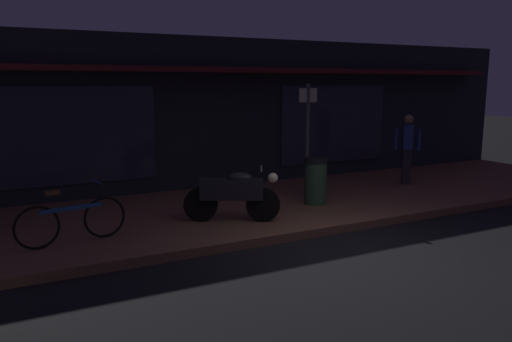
# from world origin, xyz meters

# --- Properties ---
(ground_plane) EXTENTS (60.00, 60.00, 0.00)m
(ground_plane) POSITION_xyz_m (0.00, 0.00, 0.00)
(ground_plane) COLOR black
(sidewalk_slab) EXTENTS (18.00, 4.00, 0.15)m
(sidewalk_slab) POSITION_xyz_m (0.00, 3.00, 0.07)
(sidewalk_slab) COLOR brown
(sidewalk_slab) RESTS_ON ground_plane
(storefront_building) EXTENTS (18.00, 3.30, 3.60)m
(storefront_building) POSITION_xyz_m (0.00, 6.39, 1.80)
(storefront_building) COLOR black
(storefront_building) RESTS_ON ground_plane
(motorcycle) EXTENTS (1.56, 0.94, 0.97)m
(motorcycle) POSITION_xyz_m (-1.03, 2.07, 0.65)
(motorcycle) COLOR black
(motorcycle) RESTS_ON sidewalk_slab
(bicycle_parked) EXTENTS (1.65, 0.42, 0.91)m
(bicycle_parked) POSITION_xyz_m (-3.73, 2.07, 0.51)
(bicycle_parked) COLOR black
(bicycle_parked) RESTS_ON sidewalk_slab
(person_bystander) EXTENTS (0.53, 0.45, 1.67)m
(person_bystander) POSITION_xyz_m (4.08, 3.21, 1.03)
(person_bystander) COLOR #28232D
(person_bystander) RESTS_ON sidewalk_slab
(sign_post) EXTENTS (0.44, 0.09, 2.40)m
(sign_post) POSITION_xyz_m (1.38, 3.47, 1.51)
(sign_post) COLOR #47474C
(sign_post) RESTS_ON sidewalk_slab
(trash_bin) EXTENTS (0.48, 0.48, 0.93)m
(trash_bin) POSITION_xyz_m (0.97, 2.49, 0.62)
(trash_bin) COLOR #2D4C33
(trash_bin) RESTS_ON sidewalk_slab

